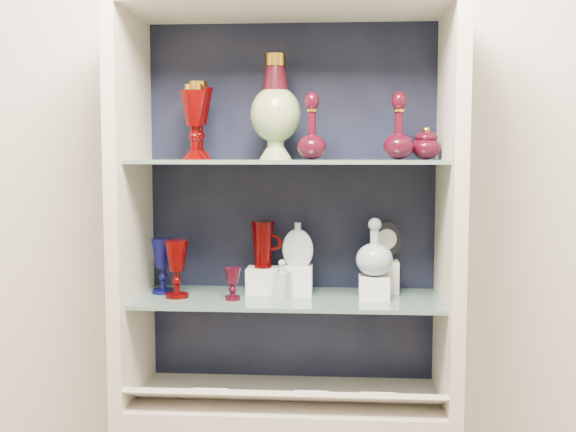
# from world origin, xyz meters

# --- Properties ---
(wall_back) EXTENTS (3.50, 0.02, 2.80)m
(wall_back) POSITION_xyz_m (0.00, 1.75, 1.40)
(wall_back) COLOR beige
(wall_back) RESTS_ON ground
(cabinet_back_panel) EXTENTS (0.98, 0.02, 1.15)m
(cabinet_back_panel) POSITION_xyz_m (0.00, 1.72, 1.32)
(cabinet_back_panel) COLOR black
(cabinet_back_panel) RESTS_ON cabinet_base
(cabinet_side_left) EXTENTS (0.04, 0.40, 1.15)m
(cabinet_side_left) POSITION_xyz_m (-0.48, 1.53, 1.32)
(cabinet_side_left) COLOR beige
(cabinet_side_left) RESTS_ON cabinet_base
(cabinet_side_right) EXTENTS (0.04, 0.40, 1.15)m
(cabinet_side_right) POSITION_xyz_m (0.48, 1.53, 1.32)
(cabinet_side_right) COLOR beige
(cabinet_side_right) RESTS_ON cabinet_base
(cabinet_top_cap) EXTENTS (1.00, 0.40, 0.04)m
(cabinet_top_cap) POSITION_xyz_m (0.00, 1.53, 1.92)
(cabinet_top_cap) COLOR beige
(cabinet_top_cap) RESTS_ON cabinet_side_left
(shelf_lower) EXTENTS (0.92, 0.34, 0.01)m
(shelf_lower) POSITION_xyz_m (0.00, 1.55, 1.04)
(shelf_lower) COLOR slate
(shelf_lower) RESTS_ON cabinet_side_left
(shelf_upper) EXTENTS (0.92, 0.34, 0.01)m
(shelf_upper) POSITION_xyz_m (0.00, 1.55, 1.46)
(shelf_upper) COLOR slate
(shelf_upper) RESTS_ON cabinet_side_left
(label_ledge) EXTENTS (0.92, 0.17, 0.09)m
(label_ledge) POSITION_xyz_m (0.00, 1.42, 0.78)
(label_ledge) COLOR beige
(label_ledge) RESTS_ON cabinet_base
(label_card_0) EXTENTS (0.10, 0.06, 0.03)m
(label_card_0) POSITION_xyz_m (0.08, 1.42, 0.80)
(label_card_0) COLOR white
(label_card_0) RESTS_ON label_ledge
(label_card_1) EXTENTS (0.10, 0.06, 0.03)m
(label_card_1) POSITION_xyz_m (0.27, 1.42, 0.80)
(label_card_1) COLOR white
(label_card_1) RESTS_ON label_ledge
(label_card_2) EXTENTS (0.10, 0.06, 0.03)m
(label_card_2) POSITION_xyz_m (-0.22, 1.42, 0.80)
(label_card_2) COLOR white
(label_card_2) RESTS_ON label_ledge
(pedestal_lamp_left) EXTENTS (0.11, 0.11, 0.24)m
(pedestal_lamp_left) POSITION_xyz_m (-0.28, 1.59, 1.59)
(pedestal_lamp_left) COLOR #450000
(pedestal_lamp_left) RESTS_ON shelf_upper
(pedestal_lamp_right) EXTENTS (0.10, 0.10, 0.22)m
(pedestal_lamp_right) POSITION_xyz_m (-0.27, 1.49, 1.58)
(pedestal_lamp_right) COLOR #450000
(pedestal_lamp_right) RESTS_ON shelf_upper
(enamel_urn) EXTENTS (0.18, 0.18, 0.31)m
(enamel_urn) POSITION_xyz_m (-0.04, 1.56, 1.63)
(enamel_urn) COLOR #0A4E11
(enamel_urn) RESTS_ON shelf_upper
(ruby_decanter_a) EXTENTS (0.11, 0.11, 0.22)m
(ruby_decanter_a) POSITION_xyz_m (0.07, 1.51, 1.58)
(ruby_decanter_a) COLOR #3F0816
(ruby_decanter_a) RESTS_ON shelf_upper
(ruby_decanter_b) EXTENTS (0.11, 0.11, 0.21)m
(ruby_decanter_b) POSITION_xyz_m (0.33, 1.54, 1.58)
(ruby_decanter_b) COLOR #3F0816
(ruby_decanter_b) RESTS_ON shelf_upper
(lidded_bowl) EXTENTS (0.11, 0.11, 0.10)m
(lidded_bowl) POSITION_xyz_m (0.41, 1.58, 1.52)
(lidded_bowl) COLOR #3F0816
(lidded_bowl) RESTS_ON shelf_upper
(cobalt_goblet) EXTENTS (0.09, 0.09, 0.17)m
(cobalt_goblet) POSITION_xyz_m (-0.40, 1.58, 1.14)
(cobalt_goblet) COLOR #060743
(cobalt_goblet) RESTS_ON shelf_lower
(ruby_goblet_tall) EXTENTS (0.09, 0.09, 0.17)m
(ruby_goblet_tall) POSITION_xyz_m (-0.34, 1.52, 1.14)
(ruby_goblet_tall) COLOR #450000
(ruby_goblet_tall) RESTS_ON shelf_lower
(ruby_goblet_small) EXTENTS (0.07, 0.07, 0.10)m
(ruby_goblet_small) POSITION_xyz_m (-0.16, 1.49, 1.10)
(ruby_goblet_small) COLOR #3F0816
(ruby_goblet_small) RESTS_ON shelf_lower
(riser_ruby_pitcher) EXTENTS (0.10, 0.10, 0.08)m
(riser_ruby_pitcher) POSITION_xyz_m (-0.08, 1.60, 1.09)
(riser_ruby_pitcher) COLOR silver
(riser_ruby_pitcher) RESTS_ON shelf_lower
(ruby_pitcher) EXTENTS (0.12, 0.09, 0.15)m
(ruby_pitcher) POSITION_xyz_m (-0.08, 1.60, 1.20)
(ruby_pitcher) COLOR #450000
(ruby_pitcher) RESTS_ON riser_ruby_pitcher
(clear_square_bottle) EXTENTS (0.05, 0.05, 0.12)m
(clear_square_bottle) POSITION_xyz_m (-0.02, 1.52, 1.11)
(clear_square_bottle) COLOR #93A3A9
(clear_square_bottle) RESTS_ON shelf_lower
(riser_flat_flask) EXTENTS (0.09, 0.09, 0.09)m
(riser_flat_flask) POSITION_xyz_m (0.03, 1.59, 1.09)
(riser_flat_flask) COLOR silver
(riser_flat_flask) RESTS_ON shelf_lower
(flat_flask) EXTENTS (0.11, 0.06, 0.14)m
(flat_flask) POSITION_xyz_m (0.03, 1.59, 1.21)
(flat_flask) COLOR #B2C1C6
(flat_flask) RESTS_ON riser_flat_flask
(riser_clear_round_decanter) EXTENTS (0.09, 0.09, 0.07)m
(riser_clear_round_decanter) POSITION_xyz_m (0.26, 1.53, 1.08)
(riser_clear_round_decanter) COLOR silver
(riser_clear_round_decanter) RESTS_ON shelf_lower
(clear_round_decanter) EXTENTS (0.12, 0.12, 0.17)m
(clear_round_decanter) POSITION_xyz_m (0.26, 1.53, 1.20)
(clear_round_decanter) COLOR #93A3A9
(clear_round_decanter) RESTS_ON riser_clear_round_decanter
(riser_cameo_medallion) EXTENTS (0.08, 0.08, 0.10)m
(riser_cameo_medallion) POSITION_xyz_m (0.30, 1.64, 1.10)
(riser_cameo_medallion) COLOR silver
(riser_cameo_medallion) RESTS_ON shelf_lower
(cameo_medallion) EXTENTS (0.11, 0.07, 0.13)m
(cameo_medallion) POSITION_xyz_m (0.30, 1.64, 1.21)
(cameo_medallion) COLOR black
(cameo_medallion) RESTS_ON riser_cameo_medallion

